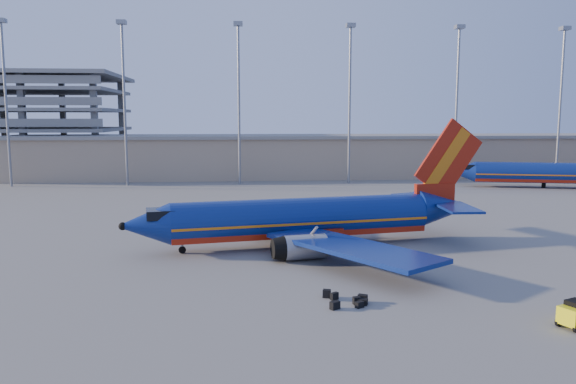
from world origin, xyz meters
name	(u,v)px	position (x,y,z in m)	size (l,w,h in m)	color
ground	(289,237)	(0.00, 0.00, 0.00)	(220.00, 220.00, 0.00)	slate
terminal_building	(313,156)	(10.00, 58.00, 4.32)	(122.00, 16.00, 8.50)	gray
light_mast_row	(295,86)	(5.00, 46.00, 17.55)	(101.60, 1.60, 28.65)	gray
aircraft_main	(310,219)	(1.60, -3.94, 2.55)	(35.02, 33.40, 11.94)	navy
aircraft_second	(550,173)	(48.00, 35.97, 2.62)	(33.09, 15.67, 11.42)	navy
luggage_pile	(348,300)	(2.04, -20.77, 0.24)	(2.85, 2.92, 0.55)	black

